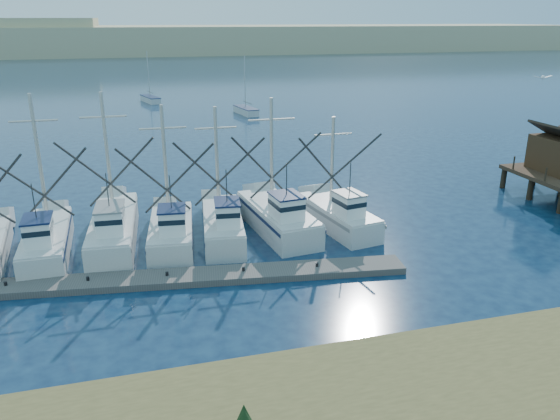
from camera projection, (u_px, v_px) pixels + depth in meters
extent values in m
plane|color=#0C1C36|center=(366.00, 306.00, 26.28)|extent=(500.00, 500.00, 0.00)
cube|color=#55504C|center=(148.00, 280.00, 28.46)|extent=(27.47, 5.26, 0.37)
cube|color=tan|center=(151.00, 39.00, 215.66)|extent=(360.00, 60.00, 10.00)
cube|color=silver|center=(48.00, 243.00, 31.78)|extent=(2.59, 8.28, 1.42)
cube|color=white|center=(39.00, 232.00, 29.37)|extent=(1.43, 2.04, 1.50)
cylinder|color=#B7B2A8|center=(39.00, 161.00, 31.53)|extent=(0.22, 0.22, 7.72)
cube|color=silver|center=(114.00, 231.00, 33.27)|extent=(3.00, 9.66, 1.64)
cube|color=white|center=(111.00, 220.00, 30.52)|extent=(1.56, 2.40, 1.50)
cylinder|color=#B7B2A8|center=(107.00, 153.00, 33.25)|extent=(0.22, 0.22, 7.35)
cube|color=silver|center=(171.00, 234.00, 33.11)|extent=(3.26, 7.51, 1.41)
cube|color=white|center=(172.00, 222.00, 30.93)|extent=(1.63, 1.92, 1.50)
cylinder|color=#B7B2A8|center=(165.00, 162.00, 32.85)|extent=(0.22, 0.22, 6.91)
cube|color=silver|center=(223.00, 227.00, 34.11)|extent=(3.22, 8.01, 1.49)
cube|color=white|center=(227.00, 215.00, 31.80)|extent=(1.56, 2.04, 1.50)
cylinder|color=#B7B2A8|center=(217.00, 159.00, 33.98)|extent=(0.22, 0.22, 6.55)
cube|color=silver|center=(277.00, 220.00, 35.24)|extent=(3.74, 8.59, 1.55)
cube|color=white|center=(286.00, 208.00, 32.79)|extent=(1.83, 2.21, 1.50)
cylinder|color=#B7B2A8|center=(272.00, 151.00, 35.13)|extent=(0.22, 0.22, 6.84)
cube|color=silver|center=(337.00, 218.00, 35.80)|extent=(3.58, 7.64, 1.40)
cube|color=white|center=(349.00, 206.00, 33.60)|extent=(1.65, 2.00, 1.50)
cylinder|color=#B7B2A8|center=(332.00, 160.00, 35.75)|extent=(0.22, 0.22, 5.74)
cube|color=silver|center=(246.00, 111.00, 78.22)|extent=(2.71, 5.95, 0.90)
cylinder|color=#B7B2A8|center=(245.00, 82.00, 77.14)|extent=(0.12, 0.12, 7.20)
cube|color=silver|center=(150.00, 100.00, 89.13)|extent=(3.12, 6.21, 0.90)
cylinder|color=#B7B2A8|center=(148.00, 74.00, 88.05)|extent=(0.12, 0.12, 7.20)
sphere|color=white|center=(543.00, 77.00, 33.57)|extent=(0.23, 0.23, 0.23)
cube|color=white|center=(538.00, 77.00, 33.48)|extent=(0.57, 0.14, 0.15)
cube|color=white|center=(548.00, 77.00, 33.65)|extent=(0.57, 0.14, 0.15)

